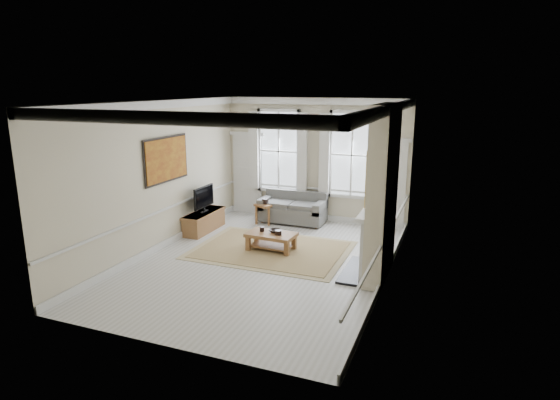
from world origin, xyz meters
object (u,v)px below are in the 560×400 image
at_px(tv_stand, 204,221).
at_px(sofa, 293,210).
at_px(coffee_table, 271,236).
at_px(side_table, 265,208).

bearing_deg(tv_stand, sofa, 40.69).
bearing_deg(coffee_table, sofa, 100.78).
bearing_deg(sofa, tv_stand, -139.31).
distance_m(sofa, coffee_table, 2.38).
height_order(sofa, side_table, sofa).
bearing_deg(sofa, side_table, -149.16).
relative_size(sofa, coffee_table, 1.57).
relative_size(sofa, tv_stand, 1.25).
xyz_separation_m(sofa, coffee_table, (0.31, -2.36, -0.02)).
distance_m(sofa, side_table, 0.79).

